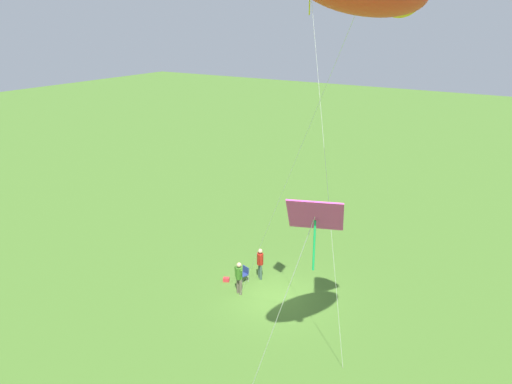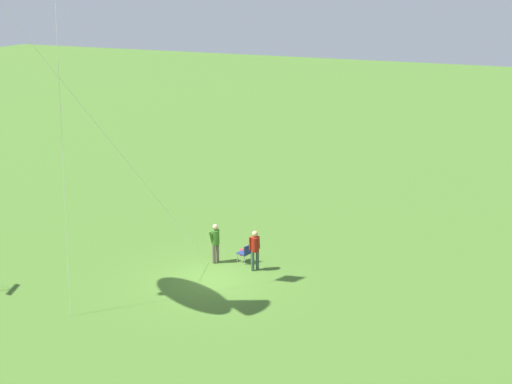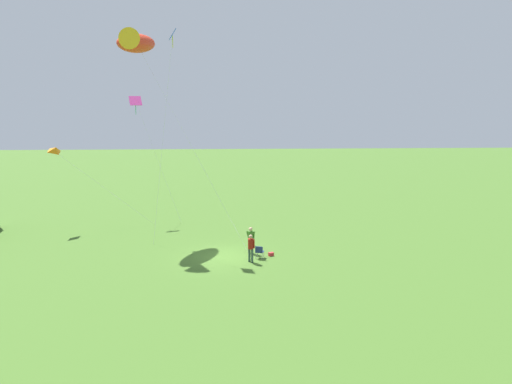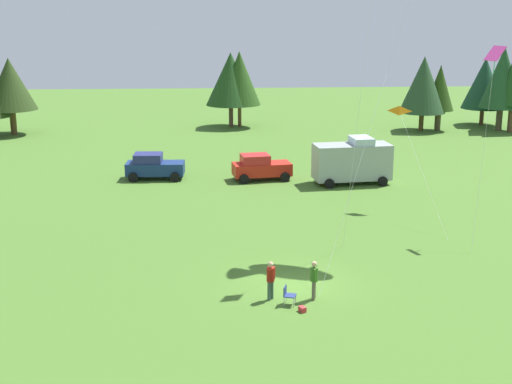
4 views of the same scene
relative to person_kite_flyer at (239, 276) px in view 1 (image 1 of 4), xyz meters
name	(u,v)px [view 1 (image 1 of 4)]	position (x,y,z in m)	size (l,w,h in m)	color
ground_plane	(275,298)	(-0.62, 1.71, -1.02)	(160.00, 160.00, 0.00)	#436B25
person_kite_flyer	(239,276)	(0.00, 0.00, 0.00)	(0.43, 0.59, 1.74)	brown
folding_chair	(244,273)	(-1.19, -0.50, -0.53)	(0.60, 0.60, 0.82)	navy
person_spectator	(260,261)	(-1.88, 0.08, 0.00)	(0.48, 0.50, 1.74)	#395244
backpack_on_grass	(226,279)	(-0.66, -1.27, -0.91)	(0.32, 0.22, 0.22)	red
kite_diamond_rainbow	(311,227)	(10.74, 8.92, 8.62)	(2.37, 4.29, 10.29)	#D43B9A
kite_diamond_blue	(312,7)	(3.23, 5.11, 12.50)	(1.23, 1.95, 14.53)	blue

